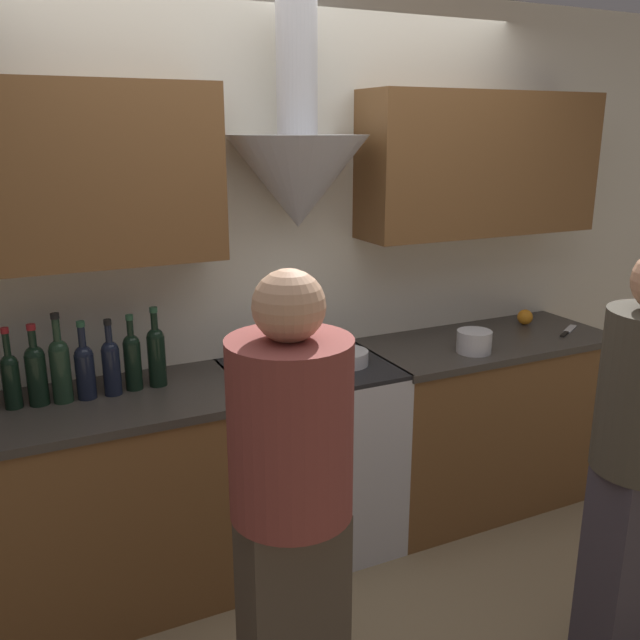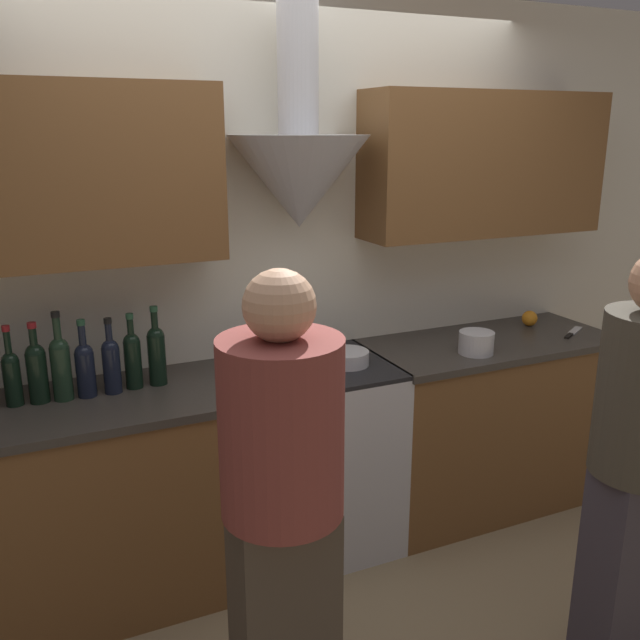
{
  "view_description": "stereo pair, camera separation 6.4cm",
  "coord_description": "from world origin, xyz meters",
  "px_view_note": "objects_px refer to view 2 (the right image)",
  "views": [
    {
      "loc": [
        -1.23,
        -2.3,
        1.97
      ],
      "look_at": [
        0.0,
        0.26,
        1.17
      ],
      "focal_mm": 38.0,
      "sensor_mm": 36.0,
      "label": 1
    },
    {
      "loc": [
        -1.17,
        -2.32,
        1.97
      ],
      "look_at": [
        0.0,
        0.26,
        1.17
      ],
      "focal_mm": 38.0,
      "sensor_mm": 36.0,
      "label": 2
    }
  ],
  "objects_px": {
    "stove_range": "(311,457)",
    "orange_fruit": "(530,318)",
    "wine_bottle_9": "(157,352)",
    "stock_pot": "(275,355)",
    "wine_bottle_6": "(85,366)",
    "person_foreground_left": "(283,517)",
    "wine_bottle_7": "(111,363)",
    "saucepan": "(476,343)",
    "wine_bottle_3": "(12,375)",
    "wine_bottle_4": "(37,369)",
    "mixing_bowl": "(347,358)",
    "wine_bottle_8": "(133,357)",
    "wine_bottle_5": "(61,365)"
  },
  "relations": [
    {
      "from": "stove_range",
      "to": "saucepan",
      "type": "xyz_separation_m",
      "value": [
        0.81,
        -0.15,
        0.51
      ]
    },
    {
      "from": "wine_bottle_6",
      "to": "person_foreground_left",
      "type": "bearing_deg",
      "value": -69.65
    },
    {
      "from": "stove_range",
      "to": "orange_fruit",
      "type": "relative_size",
      "value": 10.83
    },
    {
      "from": "person_foreground_left",
      "to": "wine_bottle_4",
      "type": "bearing_deg",
      "value": 117.66
    },
    {
      "from": "wine_bottle_9",
      "to": "saucepan",
      "type": "distance_m",
      "value": 1.51
    },
    {
      "from": "wine_bottle_9",
      "to": "mixing_bowl",
      "type": "bearing_deg",
      "value": -7.76
    },
    {
      "from": "wine_bottle_7",
      "to": "stove_range",
      "type": "bearing_deg",
      "value": -3.48
    },
    {
      "from": "wine_bottle_8",
      "to": "orange_fruit",
      "type": "xyz_separation_m",
      "value": [
        2.15,
        0.04,
        -0.09
      ]
    },
    {
      "from": "orange_fruit",
      "to": "wine_bottle_5",
      "type": "bearing_deg",
      "value": -178.59
    },
    {
      "from": "wine_bottle_4",
      "to": "wine_bottle_9",
      "type": "xyz_separation_m",
      "value": [
        0.47,
        0.0,
        0.01
      ]
    },
    {
      "from": "wine_bottle_8",
      "to": "wine_bottle_7",
      "type": "bearing_deg",
      "value": -166.46
    },
    {
      "from": "orange_fruit",
      "to": "person_foreground_left",
      "type": "xyz_separation_m",
      "value": [
        -1.93,
        -1.19,
        -0.07
      ]
    },
    {
      "from": "wine_bottle_4",
      "to": "stove_range",
      "type": "bearing_deg",
      "value": -3.5
    },
    {
      "from": "wine_bottle_3",
      "to": "stock_pot",
      "type": "height_order",
      "value": "wine_bottle_3"
    },
    {
      "from": "mixing_bowl",
      "to": "person_foreground_left",
      "type": "height_order",
      "value": "person_foreground_left"
    },
    {
      "from": "wine_bottle_9",
      "to": "stock_pot",
      "type": "xyz_separation_m",
      "value": [
        0.51,
        -0.05,
        -0.07
      ]
    },
    {
      "from": "wine_bottle_6",
      "to": "wine_bottle_9",
      "type": "xyz_separation_m",
      "value": [
        0.29,
        0.02,
        0.01
      ]
    },
    {
      "from": "wine_bottle_3",
      "to": "wine_bottle_7",
      "type": "xyz_separation_m",
      "value": [
        0.37,
        -0.02,
        0.0
      ]
    },
    {
      "from": "wine_bottle_5",
      "to": "stove_range",
      "type": "bearing_deg",
      "value": -3.2
    },
    {
      "from": "saucepan",
      "to": "wine_bottle_3",
      "type": "bearing_deg",
      "value": 173.65
    },
    {
      "from": "saucepan",
      "to": "person_foreground_left",
      "type": "xyz_separation_m",
      "value": [
        -1.36,
        -0.92,
        -0.08
      ]
    },
    {
      "from": "wine_bottle_4",
      "to": "wine_bottle_8",
      "type": "bearing_deg",
      "value": 0.61
    },
    {
      "from": "stove_range",
      "to": "wine_bottle_7",
      "type": "relative_size",
      "value": 2.88
    },
    {
      "from": "person_foreground_left",
      "to": "wine_bottle_3",
      "type": "bearing_deg",
      "value": 121.04
    },
    {
      "from": "wine_bottle_4",
      "to": "wine_bottle_7",
      "type": "relative_size",
      "value": 1.03
    },
    {
      "from": "wine_bottle_6",
      "to": "stock_pot",
      "type": "xyz_separation_m",
      "value": [
        0.8,
        -0.03,
        -0.05
      ]
    },
    {
      "from": "wine_bottle_9",
      "to": "saucepan",
      "type": "bearing_deg",
      "value": -8.64
    },
    {
      "from": "wine_bottle_9",
      "to": "orange_fruit",
      "type": "height_order",
      "value": "wine_bottle_9"
    },
    {
      "from": "wine_bottle_5",
      "to": "person_foreground_left",
      "type": "relative_size",
      "value": 0.23
    },
    {
      "from": "wine_bottle_5",
      "to": "stock_pot",
      "type": "distance_m",
      "value": 0.9
    },
    {
      "from": "wine_bottle_7",
      "to": "orange_fruit",
      "type": "bearing_deg",
      "value": 1.7
    },
    {
      "from": "wine_bottle_7",
      "to": "mixing_bowl",
      "type": "bearing_deg",
      "value": -5.13
    },
    {
      "from": "mixing_bowl",
      "to": "saucepan",
      "type": "xyz_separation_m",
      "value": [
        0.64,
        -0.11,
        0.02
      ]
    },
    {
      "from": "saucepan",
      "to": "wine_bottle_4",
      "type": "bearing_deg",
      "value": 173.55
    },
    {
      "from": "wine_bottle_8",
      "to": "mixing_bowl",
      "type": "distance_m",
      "value": 0.96
    },
    {
      "from": "wine_bottle_6",
      "to": "stock_pot",
      "type": "relative_size",
      "value": 1.45
    },
    {
      "from": "stove_range",
      "to": "orange_fruit",
      "type": "height_order",
      "value": "orange_fruit"
    },
    {
      "from": "wine_bottle_3",
      "to": "wine_bottle_8",
      "type": "xyz_separation_m",
      "value": [
        0.46,
        -0.0,
        0.01
      ]
    },
    {
      "from": "stove_range",
      "to": "mixing_bowl",
      "type": "height_order",
      "value": "mixing_bowl"
    },
    {
      "from": "wine_bottle_8",
      "to": "wine_bottle_9",
      "type": "height_order",
      "value": "wine_bottle_9"
    },
    {
      "from": "wine_bottle_4",
      "to": "saucepan",
      "type": "xyz_separation_m",
      "value": [
        1.96,
        -0.22,
        -0.08
      ]
    },
    {
      "from": "person_foreground_left",
      "to": "wine_bottle_7",
      "type": "bearing_deg",
      "value": 105.68
    },
    {
      "from": "wine_bottle_8",
      "to": "wine_bottle_3",
      "type": "bearing_deg",
      "value": 179.64
    },
    {
      "from": "wine_bottle_9",
      "to": "mixing_bowl",
      "type": "relative_size",
      "value": 1.71
    },
    {
      "from": "wine_bottle_7",
      "to": "saucepan",
      "type": "bearing_deg",
      "value": -6.93
    },
    {
      "from": "wine_bottle_3",
      "to": "orange_fruit",
      "type": "xyz_separation_m",
      "value": [
        2.62,
        0.04,
        -0.08
      ]
    },
    {
      "from": "wine_bottle_8",
      "to": "person_foreground_left",
      "type": "relative_size",
      "value": 0.2
    },
    {
      "from": "wine_bottle_5",
      "to": "person_foreground_left",
      "type": "bearing_deg",
      "value": -65.76
    },
    {
      "from": "wine_bottle_6",
      "to": "orange_fruit",
      "type": "height_order",
      "value": "wine_bottle_6"
    },
    {
      "from": "wine_bottle_9",
      "to": "wine_bottle_6",
      "type": "bearing_deg",
      "value": -176.28
    }
  ]
}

